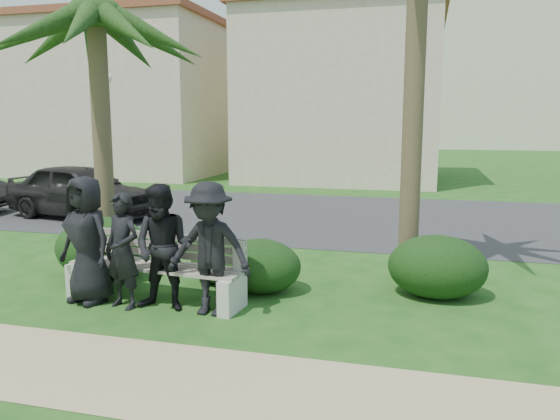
{
  "coord_description": "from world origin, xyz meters",
  "views": [
    {
      "loc": [
        2.55,
        -6.42,
        2.52
      ],
      "look_at": [
        0.58,
        1.0,
        1.28
      ],
      "focal_mm": 35.0,
      "sensor_mm": 36.0,
      "label": 1
    }
  ],
  "objects_px": {
    "street_lamp": "(109,110)",
    "man_c": "(163,248)",
    "park_bench": "(155,272)",
    "man_b": "(123,251)",
    "man_a": "(87,240)",
    "palm_left": "(96,16)",
    "car_a": "(81,191)",
    "man_d": "(209,249)"
  },
  "relations": [
    {
      "from": "man_a",
      "to": "man_b",
      "type": "height_order",
      "value": "man_a"
    },
    {
      "from": "street_lamp",
      "to": "man_c",
      "type": "xyz_separation_m",
      "value": [
        8.22,
        -11.95,
        -2.09
      ]
    },
    {
      "from": "man_b",
      "to": "man_a",
      "type": "bearing_deg",
      "value": -170.79
    },
    {
      "from": "man_a",
      "to": "man_c",
      "type": "relative_size",
      "value": 1.04
    },
    {
      "from": "man_b",
      "to": "street_lamp",
      "type": "bearing_deg",
      "value": 138.94
    },
    {
      "from": "park_bench",
      "to": "palm_left",
      "type": "relative_size",
      "value": 0.51
    },
    {
      "from": "street_lamp",
      "to": "man_a",
      "type": "xyz_separation_m",
      "value": [
        7.04,
        -11.94,
        -2.05
      ]
    },
    {
      "from": "palm_left",
      "to": "man_a",
      "type": "bearing_deg",
      "value": -64.76
    },
    {
      "from": "park_bench",
      "to": "man_c",
      "type": "distance_m",
      "value": 0.62
    },
    {
      "from": "park_bench",
      "to": "man_a",
      "type": "distance_m",
      "value": 1.05
    },
    {
      "from": "park_bench",
      "to": "man_d",
      "type": "xyz_separation_m",
      "value": [
        0.96,
        -0.33,
        0.47
      ]
    },
    {
      "from": "car_a",
      "to": "man_a",
      "type": "bearing_deg",
      "value": -134.43
    },
    {
      "from": "man_b",
      "to": "palm_left",
      "type": "relative_size",
      "value": 0.3
    },
    {
      "from": "park_bench",
      "to": "man_d",
      "type": "bearing_deg",
      "value": -13.24
    },
    {
      "from": "man_c",
      "to": "palm_left",
      "type": "relative_size",
      "value": 0.33
    },
    {
      "from": "park_bench",
      "to": "man_c",
      "type": "xyz_separation_m",
      "value": [
        0.3,
        -0.31,
        0.44
      ]
    },
    {
      "from": "man_c",
      "to": "man_d",
      "type": "bearing_deg",
      "value": -0.47
    },
    {
      "from": "man_d",
      "to": "palm_left",
      "type": "bearing_deg",
      "value": 146.17
    },
    {
      "from": "street_lamp",
      "to": "man_a",
      "type": "bearing_deg",
      "value": -59.48
    },
    {
      "from": "man_a",
      "to": "street_lamp",
      "type": "bearing_deg",
      "value": 136.75
    },
    {
      "from": "park_bench",
      "to": "man_c",
      "type": "relative_size",
      "value": 1.56
    },
    {
      "from": "man_a",
      "to": "palm_left",
      "type": "distance_m",
      "value": 3.94
    },
    {
      "from": "man_a",
      "to": "man_d",
      "type": "relative_size",
      "value": 1.01
    },
    {
      "from": "street_lamp",
      "to": "man_d",
      "type": "relative_size",
      "value": 2.43
    },
    {
      "from": "car_a",
      "to": "street_lamp",
      "type": "bearing_deg",
      "value": 35.47
    },
    {
      "from": "man_a",
      "to": "car_a",
      "type": "height_order",
      "value": "man_a"
    },
    {
      "from": "street_lamp",
      "to": "car_a",
      "type": "bearing_deg",
      "value": -64.77
    },
    {
      "from": "man_c",
      "to": "palm_left",
      "type": "xyz_separation_m",
      "value": [
        -2.06,
        1.88,
        3.39
      ]
    },
    {
      "from": "street_lamp",
      "to": "park_bench",
      "type": "xyz_separation_m",
      "value": [
        7.92,
        -11.64,
        -2.53
      ]
    },
    {
      "from": "street_lamp",
      "to": "man_a",
      "type": "height_order",
      "value": "street_lamp"
    },
    {
      "from": "car_a",
      "to": "man_c",
      "type": "bearing_deg",
      "value": -127.63
    },
    {
      "from": "man_a",
      "to": "car_a",
      "type": "xyz_separation_m",
      "value": [
        -4.22,
        5.95,
        -0.17
      ]
    },
    {
      "from": "street_lamp",
      "to": "car_a",
      "type": "xyz_separation_m",
      "value": [
        2.82,
        -5.98,
        -2.22
      ]
    },
    {
      "from": "man_d",
      "to": "palm_left",
      "type": "relative_size",
      "value": 0.34
    },
    {
      "from": "street_lamp",
      "to": "man_b",
      "type": "bearing_deg",
      "value": -57.56
    },
    {
      "from": "man_c",
      "to": "man_d",
      "type": "xyz_separation_m",
      "value": [
        0.66,
        -0.01,
        0.03
      ]
    },
    {
      "from": "park_bench",
      "to": "palm_left",
      "type": "distance_m",
      "value": 4.5
    },
    {
      "from": "man_b",
      "to": "palm_left",
      "type": "xyz_separation_m",
      "value": [
        -1.48,
        1.94,
        3.46
      ]
    },
    {
      "from": "street_lamp",
      "to": "man_a",
      "type": "relative_size",
      "value": 2.4
    },
    {
      "from": "man_d",
      "to": "car_a",
      "type": "xyz_separation_m",
      "value": [
        -6.06,
        5.98,
        -0.16
      ]
    },
    {
      "from": "man_c",
      "to": "palm_left",
      "type": "bearing_deg",
      "value": 138.12
    },
    {
      "from": "man_c",
      "to": "man_b",
      "type": "bearing_deg",
      "value": -173.48
    }
  ]
}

